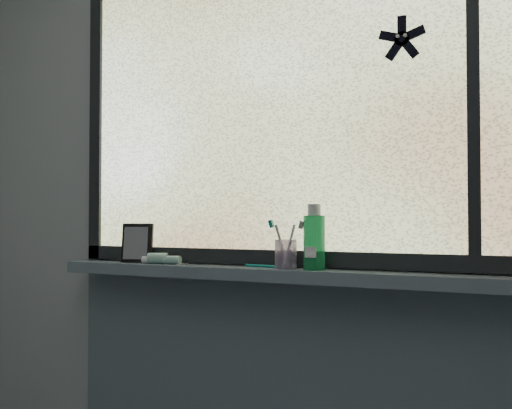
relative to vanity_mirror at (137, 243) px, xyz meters
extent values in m
cube|color=#9EA3A8|center=(0.55, 0.07, 0.16)|extent=(3.00, 0.01, 2.50)
cube|color=slate|center=(0.55, 0.00, -0.09)|extent=(1.62, 0.14, 0.04)
cube|color=silver|center=(0.55, 0.05, 0.44)|extent=(1.50, 0.01, 1.00)
cube|color=black|center=(0.55, 0.04, -0.04)|extent=(1.60, 0.03, 0.05)
cube|color=black|center=(-0.23, 0.04, 0.44)|extent=(0.05, 0.03, 1.10)
cube|color=black|center=(1.15, 0.04, 0.44)|extent=(0.03, 0.03, 1.00)
cube|color=black|center=(0.00, 0.00, 0.00)|extent=(0.12, 0.09, 0.14)
cylinder|color=#B696C7|center=(0.59, -0.01, -0.02)|extent=(0.07, 0.07, 0.09)
cylinder|color=#1E9E55|center=(0.68, -0.01, 0.03)|extent=(0.08, 0.08, 0.17)
camera|label=1|loc=(1.28, -1.69, 0.09)|focal=40.00mm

